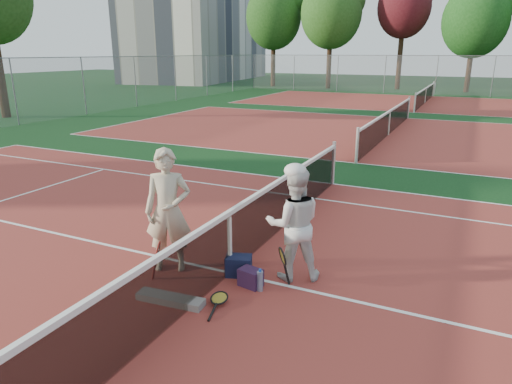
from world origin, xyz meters
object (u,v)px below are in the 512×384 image
Objects in this scene: net_main at (230,243)px; player_b at (294,224)px; racket_black_held at (282,267)px; apartment_block at (200,15)px; racket_red at (159,261)px; water_bottle at (260,281)px; racket_spare at (219,299)px; sports_bag_navy at (239,266)px; sports_bag_purple at (251,278)px; player_a at (168,211)px.

net_main is 1.01m from player_b.
racket_black_held is at bearing -0.70° from net_main.
apartment_block is 52.72m from racket_red.
net_main is at bearing 155.57° from water_bottle.
racket_spare is (-0.62, -1.14, -0.79)m from player_b.
player_b reaches higher than racket_red.
player_b is 4.35× the size of sports_bag_navy.
net_main is 52.62m from apartment_block.
net_main reaches higher than racket_black_held.
water_bottle is (28.64, -44.29, -7.35)m from apartment_block.
sports_bag_purple is (-0.40, -0.21, -0.16)m from racket_black_held.
sports_bag_navy is (-0.14, 0.83, 0.10)m from racket_spare.
racket_black_held is 0.39m from water_bottle.
sports_bag_navy is at bearing 149.21° from water_bottle.
sports_bag_navy is 0.39m from sports_bag_purple.
sports_bag_purple is at bearing -35.90° from sports_bag_navy.
player_a is 1.91m from player_b.
sports_bag_navy is (-0.72, 0.02, -0.14)m from racket_black_held.
player_a is 1.35m from sports_bag_navy.
apartment_block reaches higher than sports_bag_navy.
apartment_block is 53.25m from water_bottle.
player_a reaches higher than racket_red.
sports_bag_purple is (0.31, -0.23, -0.02)m from sports_bag_navy.
sports_bag_purple is (1.32, 0.40, -0.16)m from racket_red.
apartment_block is at bearing 122.47° from net_main.
player_a reaches higher than water_bottle.
racket_spare is 0.65m from water_bottle.
sports_bag_navy is at bearing -13.28° from player_a.
net_main is 33.87× the size of sports_bag_purple.
water_bottle is at bearing -30.79° from sports_bag_navy.
player_a is 1.75m from water_bottle.
player_b is 1.52m from racket_spare.
racket_black_held is at bearing -1.21° from sports_bag_navy.
apartment_block is at bearing 122.76° from sports_bag_purple.
apartment_block is 53.10m from sports_bag_purple.
water_bottle is at bearing -46.33° from racket_spare.
racket_red is at bearing -167.69° from water_bottle.
player_b is 5.22× the size of sports_bag_purple.
water_bottle is at bearing -20.61° from sports_bag_purple.
net_main is at bearing 154.11° from sports_bag_purple.
racket_red reaches higher than sports_bag_navy.
racket_black_held is at bearing -56.74° from apartment_block.
racket_black_held is (1.78, 0.23, -0.66)m from player_a.
apartment_block reaches higher than racket_spare.
racket_red is at bearing -0.27° from player_b.
sports_bag_navy is 0.58m from water_bottle.
player_b is at bearing -56.51° from apartment_block.
player_a is 1.91m from racket_black_held.
racket_black_held is at bearing 54.67° from player_b.
player_b reaches higher than net_main.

